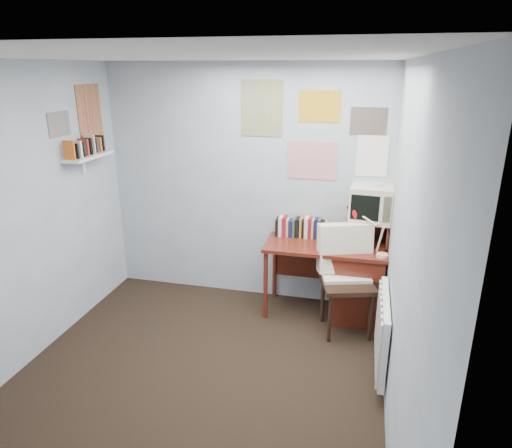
{
  "coord_description": "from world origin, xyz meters",
  "views": [
    {
      "loc": [
        1.21,
        -2.79,
        2.44
      ],
      "look_at": [
        0.3,
        0.98,
        1.1
      ],
      "focal_mm": 32.0,
      "sensor_mm": 36.0,
      "label": 1
    }
  ],
  "objects": [
    {
      "name": "ceiling",
      "position": [
        0.0,
        0.0,
        2.5
      ],
      "size": [
        3.0,
        3.5,
        0.02
      ],
      "primitive_type": "cube",
      "color": "white",
      "rests_on": "back_wall"
    },
    {
      "name": "radiator",
      "position": [
        1.46,
        0.55,
        0.42
      ],
      "size": [
        0.09,
        0.8,
        0.6
      ],
      "primitive_type": "cube",
      "color": "white",
      "rests_on": "right_wall"
    },
    {
      "name": "desk",
      "position": [
        1.17,
        1.48,
        0.41
      ],
      "size": [
        1.2,
        0.55,
        0.76
      ],
      "color": "maroon",
      "rests_on": "ground"
    },
    {
      "name": "desk_chair",
      "position": [
        1.14,
        1.18,
        0.5
      ],
      "size": [
        0.63,
        0.62,
        1.01
      ],
      "primitive_type": "cube",
      "rotation": [
        0.0,
        0.0,
        0.28
      ],
      "color": "black",
      "rests_on": "ground"
    },
    {
      "name": "right_wall",
      "position": [
        1.5,
        0.0,
        1.25
      ],
      "size": [
        0.02,
        3.5,
        2.5
      ],
      "primitive_type": "cube",
      "color": "silver",
      "rests_on": "ground"
    },
    {
      "name": "posters_back",
      "position": [
        0.7,
        1.74,
        1.85
      ],
      "size": [
        1.2,
        0.01,
        0.9
      ],
      "primitive_type": "cube",
      "color": "white",
      "rests_on": "back_wall"
    },
    {
      "name": "wall_shelf",
      "position": [
        -1.4,
        1.1,
        1.62
      ],
      "size": [
        0.2,
        0.62,
        0.24
      ],
      "primitive_type": "cube",
      "color": "white",
      "rests_on": "left_wall"
    },
    {
      "name": "crt_tv",
      "position": [
        1.31,
        1.61,
        1.2
      ],
      "size": [
        0.43,
        0.4,
        0.38
      ],
      "primitive_type": "cube",
      "rotation": [
        0.0,
        0.0,
        -0.08
      ],
      "color": "beige",
      "rests_on": "tv_riser"
    },
    {
      "name": "desk_lamp",
      "position": [
        1.44,
        1.29,
        0.96
      ],
      "size": [
        0.33,
        0.3,
        0.4
      ],
      "primitive_type": "cube",
      "rotation": [
        0.0,
        0.0,
        -0.27
      ],
      "color": "red",
      "rests_on": "desk"
    },
    {
      "name": "back_wall",
      "position": [
        0.0,
        1.75,
        1.25
      ],
      "size": [
        3.0,
        0.02,
        2.5
      ],
      "primitive_type": "cube",
      "color": "silver",
      "rests_on": "ground"
    },
    {
      "name": "left_wall",
      "position": [
        -1.5,
        0.0,
        1.25
      ],
      "size": [
        0.02,
        3.5,
        2.5
      ],
      "primitive_type": "cube",
      "color": "silver",
      "rests_on": "ground"
    },
    {
      "name": "tv_riser",
      "position": [
        1.29,
        1.59,
        0.89
      ],
      "size": [
        0.4,
        0.3,
        0.25
      ],
      "primitive_type": "cube",
      "color": "maroon",
      "rests_on": "desk"
    },
    {
      "name": "book_row",
      "position": [
        0.66,
        1.66,
        0.87
      ],
      "size": [
        0.6,
        0.14,
        0.22
      ],
      "primitive_type": "cube",
      "color": "maroon",
      "rests_on": "desk"
    },
    {
      "name": "posters_left",
      "position": [
        -1.49,
        1.1,
        2.0
      ],
      "size": [
        0.01,
        0.7,
        0.6
      ],
      "primitive_type": "cube",
      "color": "white",
      "rests_on": "left_wall"
    },
    {
      "name": "ground",
      "position": [
        0.0,
        0.0,
        0.0
      ],
      "size": [
        3.5,
        3.5,
        0.0
      ],
      "primitive_type": "plane",
      "color": "black",
      "rests_on": "ground"
    }
  ]
}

